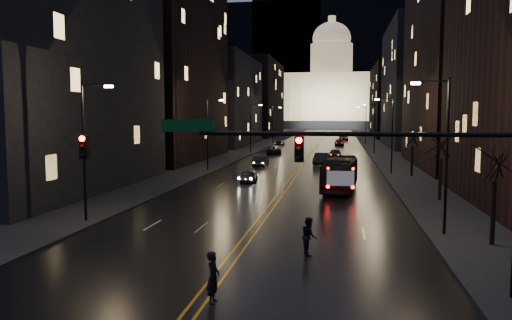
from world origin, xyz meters
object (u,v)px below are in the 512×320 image
at_px(traffic_signal, 362,163).
at_px(receding_car_a, 321,159).
at_px(bus, 340,174).
at_px(pedestrian_a, 213,278).
at_px(pedestrian_b, 309,236).
at_px(oncoming_car_a, 249,176).
at_px(oncoming_car_b, 261,161).

relative_size(traffic_signal, receding_car_a, 3.42).
bearing_deg(bus, pedestrian_a, -93.54).
height_order(pedestrian_a, pedestrian_b, pedestrian_a).
xyz_separation_m(traffic_signal, oncoming_car_a, (-10.01, 30.50, -4.41)).
xyz_separation_m(oncoming_car_a, receding_car_a, (6.60, 19.83, 0.14)).
height_order(traffic_signal, oncoming_car_b, traffic_signal).
distance_m(oncoming_car_b, pedestrian_a, 48.69).
xyz_separation_m(oncoming_car_b, pedestrian_b, (8.97, -41.34, 0.22)).
height_order(receding_car_a, pedestrian_b, pedestrian_b).
xyz_separation_m(traffic_signal, receding_car_a, (-3.41, 50.33, -4.27)).
distance_m(traffic_signal, bus, 27.57).
distance_m(bus, oncoming_car_b, 21.74).
xyz_separation_m(oncoming_car_a, pedestrian_a, (4.63, -32.50, 0.28)).
height_order(bus, oncoming_car_b, bus).
relative_size(bus, receding_car_a, 2.11).
bearing_deg(traffic_signal, oncoming_car_a, 108.16).
bearing_deg(oncoming_car_a, traffic_signal, 102.11).
height_order(traffic_signal, receding_car_a, traffic_signal).
bearing_deg(pedestrian_b, bus, -16.14).
distance_m(oncoming_car_b, pedestrian_b, 42.30).
bearing_deg(pedestrian_a, bus, -8.04).
bearing_deg(traffic_signal, bus, 91.60).
relative_size(traffic_signal, oncoming_car_a, 4.27).
bearing_deg(bus, oncoming_car_a, 166.37).
bearing_deg(pedestrian_b, oncoming_car_a, 4.61).
xyz_separation_m(traffic_signal, pedestrian_a, (-5.37, -2.00, -4.13)).
height_order(traffic_signal, pedestrian_a, traffic_signal).
xyz_separation_m(receding_car_a, pedestrian_b, (1.12, -45.33, 0.12)).
height_order(bus, pedestrian_a, bus).
distance_m(traffic_signal, oncoming_car_a, 32.41).
relative_size(traffic_signal, pedestrian_b, 9.11).
bearing_deg(oncoming_car_b, receding_car_a, -151.91).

